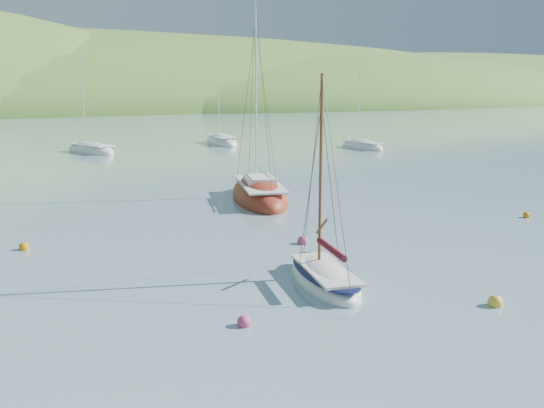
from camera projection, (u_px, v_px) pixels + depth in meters
name	position (u px, v px, depth m)	size (l,w,h in m)	color
ground	(390.00, 295.00, 20.99)	(700.00, 700.00, 0.00)	#72959E
daysailer_white	(325.00, 278.00, 22.19)	(2.92, 5.56, 8.12)	white
sloop_red	(259.00, 196.00, 37.83)	(5.43, 9.67, 13.56)	maroon
distant_sloop_a	(91.00, 151.00, 63.00)	(5.26, 7.81, 10.53)	white
distant_sloop_b	(222.00, 142.00, 71.83)	(3.57, 8.44, 11.73)	white
distant_sloop_d	(362.00, 147.00, 67.03)	(2.80, 6.76, 9.43)	white
mooring_buoys	(315.00, 262.00, 24.44)	(25.56, 14.55, 0.50)	gold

